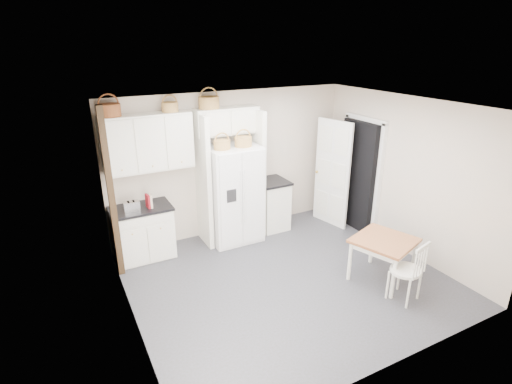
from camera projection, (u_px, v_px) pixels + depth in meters
floor at (287, 279)px, 6.08m from camera, size 4.50×4.50×0.00m
ceiling at (293, 107)px, 5.15m from camera, size 4.50×4.50×0.00m
wall_back at (231, 164)px, 7.27m from camera, size 4.50×0.00×4.50m
wall_left at (126, 234)px, 4.64m from camera, size 0.00×4.00×4.00m
wall_right at (405, 176)px, 6.59m from camera, size 0.00×4.00×4.00m
refrigerator at (233, 194)px, 7.03m from camera, size 0.90×0.72×1.73m
base_cab_left at (143, 233)px, 6.57m from camera, size 0.92×0.58×0.86m
base_cab_right at (271, 205)px, 7.61m from camera, size 0.52×0.62×0.91m
dining_table at (382, 259)px, 5.97m from camera, size 1.03×1.03×0.67m
windsor_chair at (406, 270)px, 5.46m from camera, size 0.54×0.51×0.91m
counter_left at (140, 208)px, 6.41m from camera, size 0.96×0.62×0.04m
counter_right at (272, 181)px, 7.44m from camera, size 0.56×0.67×0.04m
toaster at (132, 207)px, 6.22m from camera, size 0.24×0.14×0.17m
cookbook_red at (148, 201)px, 6.35m from camera, size 0.05×0.15×0.22m
cookbook_cream at (151, 201)px, 6.37m from camera, size 0.04×0.15×0.22m
basket_upper_a at (109, 110)px, 5.84m from camera, size 0.33×0.33×0.19m
basket_upper_c at (170, 107)px, 6.25m from camera, size 0.26×0.26×0.15m
basket_bridge_a at (209, 103)px, 6.52m from camera, size 0.34×0.34×0.19m
basket_fridge_a at (222, 145)px, 6.51m from camera, size 0.28×0.28×0.15m
basket_fridge_b at (243, 142)px, 6.67m from camera, size 0.30×0.30×0.16m
upper_cabinet at (148, 143)px, 6.26m from camera, size 1.40×0.34×0.90m
bridge_cabinet at (226, 121)px, 6.77m from camera, size 1.12×0.34×0.45m
fridge_panel_left at (203, 182)px, 6.79m from camera, size 0.08×0.60×2.30m
fridge_panel_right at (256, 173)px, 7.23m from camera, size 0.08×0.60×2.30m
trim_post at (111, 196)px, 5.77m from camera, size 0.09×0.09×2.60m
doorway_void at (359, 176)px, 7.47m from camera, size 0.18×0.85×2.05m
door_slab at (332, 174)px, 7.60m from camera, size 0.21×0.79×2.05m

